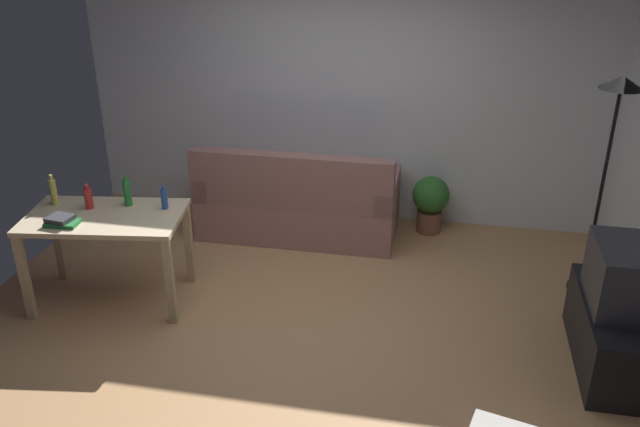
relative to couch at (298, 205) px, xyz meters
name	(u,v)px	position (x,y,z in m)	size (l,w,h in m)	color
ground_plane	(294,329)	(0.34, -1.59, -0.32)	(5.20, 4.40, 0.02)	tan
wall_rear	(344,85)	(0.34, 0.61, 1.04)	(5.20, 0.10, 2.70)	silver
couch	(298,205)	(0.00, 0.00, 0.00)	(1.88, 0.84, 0.92)	#996B66
tv_stand	(611,334)	(2.59, -1.56, -0.07)	(0.44, 1.10, 0.48)	black
tv	(624,276)	(2.59, -1.56, 0.39)	(0.41, 0.60, 0.44)	#2D2D33
torchiere_lamp	(613,128)	(2.59, -0.55, 1.11)	(0.32, 0.32, 1.81)	black
desk	(106,227)	(-1.20, -1.46, 0.34)	(1.29, 0.87, 0.76)	#C6B28E
potted_plant	(430,200)	(1.25, 0.31, 0.02)	(0.36, 0.36, 0.57)	brown
bottle_squat	(53,192)	(-1.67, -1.35, 0.56)	(0.05, 0.05, 0.25)	#BCB24C
bottle_red	(88,198)	(-1.37, -1.37, 0.54)	(0.06, 0.06, 0.21)	#AD2323
bottle_green	(127,192)	(-1.09, -1.25, 0.57)	(0.06, 0.06, 0.26)	#1E722D
bottle_blue	(164,199)	(-0.78, -1.26, 0.54)	(0.05, 0.05, 0.20)	#2347A3
book_stack	(61,221)	(-1.42, -1.68, 0.48)	(0.25, 0.18, 0.06)	#236B33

